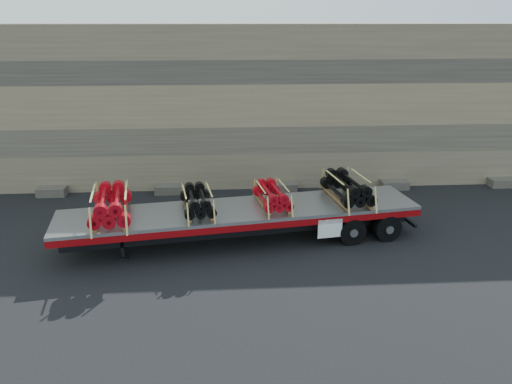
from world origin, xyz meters
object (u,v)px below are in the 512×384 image
bundle_midfront (197,202)px  bundle_rear (347,189)px  bundle_midrear (272,196)px  trailer (241,225)px  bundle_front (111,206)px

bundle_midfront → bundle_rear: size_ratio=0.85×
bundle_midfront → bundle_midrear: 2.52m
bundle_midfront → bundle_midrear: bearing=0.0°
trailer → bundle_rear: size_ratio=5.16×
bundle_midfront → bundle_rear: bundle_rear is taller
bundle_midrear → bundle_front: bearing=-180.0°
bundle_front → bundle_midfront: (2.70, 0.42, -0.08)m
bundle_midfront → bundle_front: bearing=-180.0°
trailer → bundle_midrear: bearing=0.0°
bundle_rear → trailer: bearing=-180.0°
bundle_midfront → bundle_rear: (5.16, 0.80, 0.06)m
trailer → bundle_front: (-4.11, -0.64, 1.04)m
bundle_midrear → trailer: bearing=-180.0°
bundle_front → bundle_midfront: 2.73m
bundle_front → bundle_midrear: 5.26m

